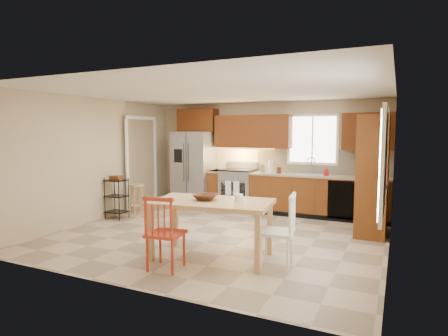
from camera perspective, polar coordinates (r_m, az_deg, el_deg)
floor at (r=6.71m, az=-0.82°, el=-10.14°), size 5.50×5.50×0.00m
ceiling at (r=6.50m, az=-0.85°, el=11.58°), size 5.50×5.00×0.02m
wall_back at (r=8.80m, az=6.30°, el=1.80°), size 5.50×0.02×2.50m
wall_front at (r=4.39m, az=-15.24°, el=-1.99°), size 5.50×0.02×2.50m
wall_left at (r=8.08m, az=-18.67°, el=1.22°), size 0.02×5.00×2.50m
wall_right at (r=5.84m, az=24.21°, el=-0.48°), size 0.02×5.00×2.50m
refrigerator at (r=9.18m, az=-4.58°, el=-0.16°), size 0.92×0.75×1.82m
range_stove at (r=8.79m, az=2.18°, el=-3.36°), size 0.76×0.63×0.92m
base_cabinet_narrow at (r=9.03m, az=-1.01°, el=-3.18°), size 0.30×0.60×0.90m
base_cabinet_run at (r=8.27m, az=14.07°, el=-4.14°), size 2.92×0.60×0.90m
dishwasher at (r=7.91m, az=17.66°, el=-4.68°), size 0.60×0.02×0.78m
backsplash at (r=8.47m, az=14.55°, el=1.01°), size 2.92×0.03×0.55m
upper_over_fridge at (r=9.32m, az=-4.03°, el=7.25°), size 1.00×0.35×0.55m
upper_left_block at (r=8.70m, az=4.40°, el=5.56°), size 1.80×0.35×0.75m
upper_right_block at (r=8.16m, az=21.12°, el=5.23°), size 1.00×0.35×0.75m
window_back at (r=8.48m, az=13.36°, el=4.25°), size 1.12×0.04×1.12m
sink at (r=8.25m, az=12.84°, el=-1.26°), size 0.62×0.46×0.16m
undercab_glow at (r=8.80m, az=2.49°, el=3.00°), size 1.60×0.30×0.01m
soap_bottle at (r=8.07m, az=15.34°, el=-0.50°), size 0.09×0.09×0.19m
paper_towel at (r=8.41m, az=7.12°, el=0.19°), size 0.12×0.12×0.28m
canister_steel at (r=8.48m, az=5.83°, el=-0.10°), size 0.11×0.11×0.18m
canister_wood at (r=8.33m, az=8.36°, el=-0.36°), size 0.10×0.10×0.14m
pantry at (r=7.07m, az=21.71°, el=-1.07°), size 0.50×0.95×2.10m
fire_extinguisher at (r=6.01m, az=23.03°, el=-1.72°), size 0.12×0.12×0.36m
window_right at (r=4.68m, az=23.21°, el=0.67°), size 0.04×1.02×1.32m
doorway at (r=9.02m, az=-12.56°, el=0.52°), size 0.04×0.95×2.10m
dining_table at (r=5.44m, az=-1.86°, el=-9.39°), size 1.79×1.15×0.82m
chair_red at (r=5.05m, az=-8.87°, el=-9.64°), size 0.52×0.52×0.99m
chair_white at (r=5.12m, az=8.05°, el=-9.42°), size 0.52×0.52×0.99m
table_bowl at (r=5.40m, az=-2.88°, el=-4.94°), size 0.38×0.38×0.08m
table_jar at (r=5.28m, az=2.22°, el=-4.80°), size 0.15×0.15×0.16m
bar_stool at (r=8.50m, az=-13.11°, el=-4.67°), size 0.37×0.37×0.67m
utility_cart at (r=8.19m, az=-16.03°, el=-4.45°), size 0.43×0.34×0.85m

